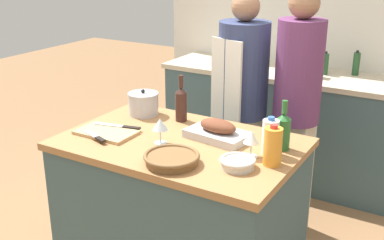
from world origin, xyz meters
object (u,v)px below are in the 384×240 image
Objects in this scene: juice_jug at (273,146)px; roasting_pan at (218,132)px; stock_pot at (143,104)px; condiment_bottle_tall at (325,64)px; wine_bottle_dark at (181,103)px; knife_paring at (95,136)px; mixing_bowl at (238,163)px; milk_jug at (270,137)px; condiment_bottle_short at (356,64)px; wine_glass_right at (160,125)px; cutting_board at (106,133)px; person_cook_guest at (297,103)px; wine_glass_left at (251,138)px; person_cook_aproned at (242,100)px; stand_mixer at (299,60)px; wicker_basket at (172,158)px; wine_bottle_green at (283,130)px; knife_chef at (119,126)px.

roasting_pan is at bearing 157.10° from juice_jug.
stock_pot is 1.03× the size of condiment_bottle_tall.
wine_bottle_dark reaches higher than condiment_bottle_tall.
mixing_bowl is at bearing 5.23° from knife_paring.
milk_jug is 1.01× the size of condiment_bottle_short.
condiment_bottle_tall is at bearing 78.60° from wine_glass_right.
milk_jug is (0.89, 0.21, 0.08)m from cutting_board.
juice_jug is 1.76m from condiment_bottle_tall.
person_cook_guest is (0.78, 0.62, -0.04)m from stock_pot.
milk_jug is 0.70× the size of wine_bottle_dark.
mixing_bowl is 0.50m from wine_glass_right.
wine_glass_left is at bearing 9.44° from wine_glass_right.
milk_jug is at bearing -10.60° from stock_pot.
stock_pot is at bearing -133.47° from person_cook_guest.
roasting_pan is 1.82× the size of knife_paring.
wine_glass_left is at bearing -128.08° from milk_jug.
mixing_bowl is at bearing -25.57° from stock_pot.
wine_glass_left is 0.98m from person_cook_aproned.
juice_jug is at bearing -70.11° from person_cook_guest.
condiment_bottle_tall is at bearing 98.24° from juice_jug.
wine_bottle_dark is 1.36m from stand_mixer.
wicker_basket is 0.60m from wine_bottle_green.
person_cook_aproned reaches higher than wicker_basket.
condiment_bottle_short is 0.96m from person_cook_guest.
mixing_bowl is 0.11× the size of person_cook_aproned.
wine_glass_left reaches higher than knife_paring.
knife_chef is 1.52× the size of condiment_bottle_tall.
juice_jug is at bearing -88.90° from condiment_bottle_short.
wine_glass_left is at bearing -92.82° from condiment_bottle_short.
mixing_bowl is at bearing -47.74° from roasting_pan.
wicker_basket is at bearing -94.83° from condiment_bottle_tall.
person_cook_aproned is (0.04, 0.94, -0.11)m from wine_glass_right.
wine_bottle_dark is at bearing 143.66° from mixing_bowl.
stand_mixer is (-0.43, 1.64, 0.05)m from juice_jug.
stand_mixer is (0.27, 1.33, 0.04)m from wine_bottle_dark.
condiment_bottle_tall reaches higher than cutting_board.
wine_glass_right reaches higher than wine_glass_left.
condiment_bottle_short reaches higher than cutting_board.
person_cook_guest reaches higher than wine_bottle_dark.
stock_pot is 0.93m from milk_jug.
knife_paring is 0.12× the size of person_cook_guest.
mixing_bowl is 1.87m from condiment_bottle_tall.
roasting_pan is 2.09× the size of mixing_bowl.
wine_glass_left is (0.84, -0.26, 0.03)m from stock_pot.
person_cook_aproned reaches higher than mixing_bowl.
wine_glass_right is at bearing -175.21° from juice_jug.
roasting_pan is 0.38m from mixing_bowl.
condiment_bottle_tall is at bearing 94.24° from wine_glass_left.
mixing_bowl is (0.84, -0.40, -0.04)m from stock_pot.
wine_bottle_dark is (-0.29, 0.55, 0.08)m from wicker_basket.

